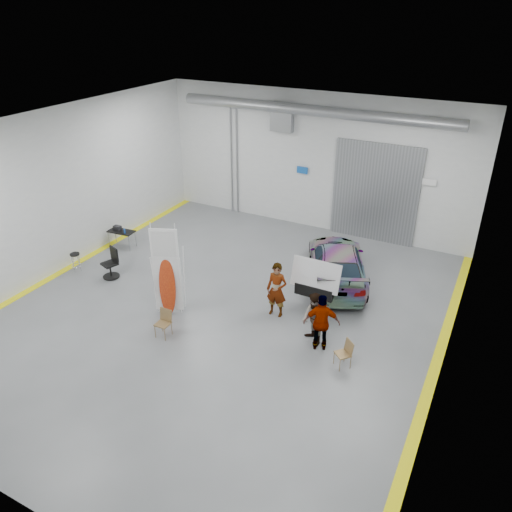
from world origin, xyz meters
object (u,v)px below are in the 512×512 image
at_px(person_b, 314,320).
at_px(surfboard_display, 164,278).
at_px(office_chair, 111,265).
at_px(sedan_car, 337,263).
at_px(folding_chair_near, 164,328).
at_px(shop_stool, 76,262).
at_px(work_table, 120,231).
at_px(person_c, 322,323).
at_px(person_a, 277,290).
at_px(folding_chair_far, 342,359).

bearing_deg(person_b, surfboard_display, -132.44).
xyz_separation_m(person_b, office_chair, (-8.20, 0.32, -0.35)).
bearing_deg(person_b, sedan_car, 139.14).
bearing_deg(person_b, folding_chair_near, -117.40).
relative_size(shop_stool, work_table, 0.64).
relative_size(person_c, surfboard_display, 0.56).
height_order(person_b, shop_stool, person_b).
xyz_separation_m(person_b, work_table, (-9.64, 2.52, -0.16)).
height_order(person_b, office_chair, person_b).
xyz_separation_m(person_a, folding_chair_near, (-2.58, -2.68, -0.67)).
relative_size(surfboard_display, folding_chair_far, 3.86).
distance_m(sedan_car, office_chair, 8.37).
bearing_deg(folding_chair_near, person_b, 22.12).
distance_m(surfboard_display, folding_chair_near, 1.67).
bearing_deg(folding_chair_far, office_chair, -143.55).
bearing_deg(person_a, folding_chair_near, -136.37).
height_order(folding_chair_near, office_chair, office_chair).
bearing_deg(person_a, shop_stool, -176.46).
distance_m(folding_chair_near, folding_chair_far, 5.49).
bearing_deg(sedan_car, surfboard_display, 24.34).
bearing_deg(sedan_car, office_chair, 2.67).
relative_size(sedan_car, folding_chair_far, 5.80).
relative_size(sedan_car, person_b, 2.84).
bearing_deg(sedan_car, person_b, 76.25).
height_order(sedan_car, person_b, person_b).
xyz_separation_m(sedan_car, person_c, (0.95, -4.11, 0.21)).
bearing_deg(office_chair, folding_chair_far, 12.90).
distance_m(person_b, work_table, 9.96).
bearing_deg(folding_chair_near, sedan_car, 57.47).
height_order(person_a, work_table, person_a).
bearing_deg(person_a, folding_chair_far, -30.81).
height_order(surfboard_display, work_table, surfboard_display).
distance_m(person_c, office_chair, 8.50).
bearing_deg(person_a, sedan_car, 69.85).
height_order(folding_chair_near, shop_stool, folding_chair_near).
relative_size(sedan_car, surfboard_display, 1.50).
distance_m(person_a, folding_chair_far, 3.24).
xyz_separation_m(person_a, person_b, (1.65, -0.89, -0.09)).
distance_m(surfboard_display, shop_stool, 4.92).
bearing_deg(person_b, person_c, 15.48).
distance_m(sedan_car, surfboard_display, 6.35).
height_order(person_c, folding_chair_near, person_c).
xyz_separation_m(sedan_car, surfboard_display, (-4.27, -4.67, 0.61)).
bearing_deg(person_a, work_table, 166.01).
bearing_deg(work_table, office_chair, -56.67).
relative_size(sedan_car, person_a, 2.59).
distance_m(surfboard_display, office_chair, 3.51).
bearing_deg(work_table, person_c, -14.92).
distance_m(sedan_car, shop_stool, 9.87).
height_order(person_c, office_chair, person_c).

